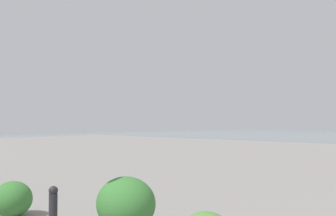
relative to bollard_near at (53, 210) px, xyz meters
name	(u,v)px	position (x,y,z in m)	size (l,w,h in m)	color
bollard_near	(53,210)	(0.00, 0.00, 0.00)	(0.13, 0.13, 0.72)	#232328
shrub_wide	(126,203)	(-0.51, -0.91, 0.02)	(0.94, 0.85, 0.80)	#387533
shrub_tall	(12,199)	(1.52, -0.14, -0.07)	(0.71, 0.64, 0.61)	#387533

